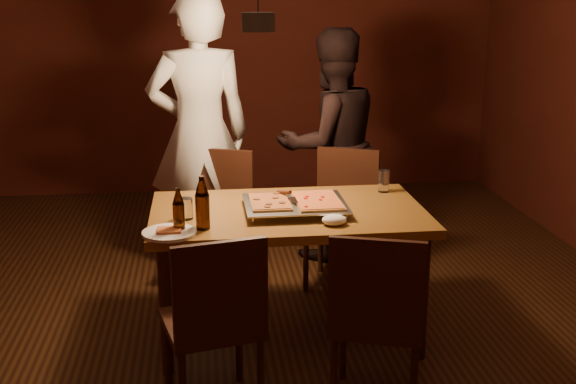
{
  "coord_description": "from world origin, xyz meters",
  "views": [
    {
      "loc": [
        -0.32,
        -3.93,
        1.92
      ],
      "look_at": [
        0.14,
        -0.16,
        0.85
      ],
      "focal_mm": 45.0,
      "sensor_mm": 36.0,
      "label": 1
    }
  ],
  "objects": [
    {
      "name": "room_shell",
      "position": [
        0.0,
        0.0,
        1.4
      ],
      "size": [
        6.0,
        6.0,
        6.0
      ],
      "color": "#39210F",
      "rests_on": "ground"
    },
    {
      "name": "dining_table",
      "position": [
        0.14,
        -0.16,
        0.68
      ],
      "size": [
        1.5,
        0.9,
        0.75
      ],
      "color": "#915D24",
      "rests_on": "floor"
    },
    {
      "name": "chair_far_left",
      "position": [
        -0.23,
        0.67,
        0.54
      ],
      "size": [
        0.55,
        0.55,
        0.49
      ],
      "rotation": [
        0.0,
        0.0,
        2.76
      ],
      "color": "#38190F",
      "rests_on": "floor"
    },
    {
      "name": "chair_far_right",
      "position": [
        0.6,
        0.58,
        0.54
      ],
      "size": [
        0.56,
        0.56,
        0.49
      ],
      "rotation": [
        0.0,
        0.0,
        2.71
      ],
      "color": "#38190F",
      "rests_on": "floor"
    },
    {
      "name": "chair_near_left",
      "position": [
        -0.28,
        -0.95,
        0.54
      ],
      "size": [
        0.5,
        0.5,
        0.49
      ],
      "rotation": [
        0.0,
        0.0,
        0.22
      ],
      "color": "#38190F",
      "rests_on": "floor"
    },
    {
      "name": "chair_near_right",
      "position": [
        0.44,
        -1.0,
        0.54
      ],
      "size": [
        0.53,
        0.53,
        0.49
      ],
      "rotation": [
        0.0,
        0.0,
        -0.32
      ],
      "color": "#38190F",
      "rests_on": "floor"
    },
    {
      "name": "pizza_tray",
      "position": [
        0.18,
        -0.2,
        0.77
      ],
      "size": [
        0.58,
        0.49,
        0.05
      ],
      "primitive_type": "cube",
      "rotation": [
        0.0,
        0.0,
        0.08
      ],
      "color": "silver",
      "rests_on": "dining_table"
    },
    {
      "name": "pizza_meat",
      "position": [
        0.04,
        -0.19,
        0.81
      ],
      "size": [
        0.21,
        0.34,
        0.02
      ],
      "primitive_type": "cube",
      "rotation": [
        0.0,
        0.0,
        0.01
      ],
      "color": "maroon",
      "rests_on": "pizza_tray"
    },
    {
      "name": "pizza_cheese",
      "position": [
        0.3,
        -0.2,
        0.81
      ],
      "size": [
        0.25,
        0.39,
        0.02
      ],
      "primitive_type": "cube",
      "rotation": [
        0.0,
        0.0,
        0.02
      ],
      "color": "gold",
      "rests_on": "pizza_tray"
    },
    {
      "name": "spatula",
      "position": [
        0.19,
        -0.19,
        0.81
      ],
      "size": [
        0.2,
        0.25,
        0.04
      ],
      "primitive_type": null,
      "rotation": [
        0.0,
        0.0,
        0.51
      ],
      "color": "silver",
      "rests_on": "pizza_tray"
    },
    {
      "name": "beer_bottle_a",
      "position": [
        -0.45,
        -0.47,
        0.86
      ],
      "size": [
        0.06,
        0.06,
        0.23
      ],
      "color": "black",
      "rests_on": "dining_table"
    },
    {
      "name": "beer_bottle_b",
      "position": [
        -0.33,
        -0.44,
        0.89
      ],
      "size": [
        0.07,
        0.07,
        0.28
      ],
      "color": "black",
      "rests_on": "dining_table"
    },
    {
      "name": "water_glass_left",
      "position": [
        -0.41,
        -0.27,
        0.81
      ],
      "size": [
        0.07,
        0.07,
        0.11
      ],
      "primitive_type": "cylinder",
      "color": "silver",
      "rests_on": "dining_table"
    },
    {
      "name": "water_glass_right",
      "position": [
        0.75,
        0.12,
        0.82
      ],
      "size": [
        0.06,
        0.06,
        0.13
      ],
      "primitive_type": "cylinder",
      "color": "silver",
      "rests_on": "dining_table"
    },
    {
      "name": "plate_slice",
      "position": [
        -0.49,
        -0.51,
        0.76
      ],
      "size": [
        0.27,
        0.27,
        0.03
      ],
      "color": "white",
      "rests_on": "dining_table"
    },
    {
      "name": "napkin",
      "position": [
        0.34,
        -0.46,
        0.78
      ],
      "size": [
        0.13,
        0.1,
        0.05
      ],
      "primitive_type": "ellipsoid",
      "color": "white",
      "rests_on": "dining_table"
    },
    {
      "name": "diner_white",
      "position": [
        -0.33,
        0.95,
        0.96
      ],
      "size": [
        0.75,
        0.53,
        1.92
      ],
      "primitive_type": "imported",
      "rotation": [
        0.0,
        0.0,
        3.25
      ],
      "color": "silver",
      "rests_on": "floor"
    },
    {
      "name": "diner_dark",
      "position": [
        0.6,
        1.09,
        0.83
      ],
      "size": [
        0.96,
        0.84,
        1.66
      ],
      "primitive_type": "imported",
      "rotation": [
        0.0,
        0.0,
        3.43
      ],
      "color": "black",
      "rests_on": "floor"
    },
    {
      "name": "pendant_lamp",
      "position": [
        0.0,
        0.0,
        1.76
      ],
      "size": [
        0.18,
        0.18,
        1.1
      ],
      "color": "black",
      "rests_on": "ceiling"
    }
  ]
}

